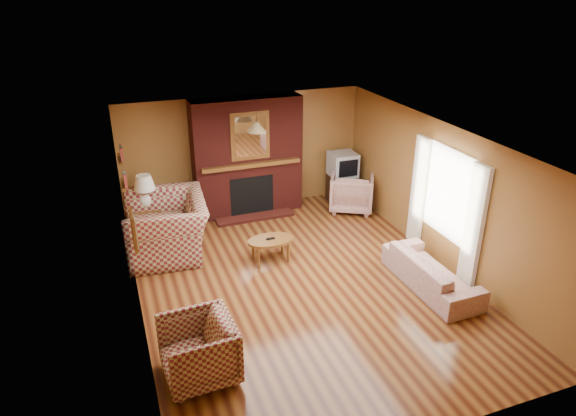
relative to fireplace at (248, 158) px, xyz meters
name	(u,v)px	position (x,y,z in m)	size (l,w,h in m)	color
floor	(301,284)	(0.00, -2.98, -1.18)	(6.50, 6.50, 0.00)	#401B0D
ceiling	(303,140)	(0.00, -2.98, 1.22)	(6.50, 6.50, 0.00)	silver
wall_back	(244,153)	(0.00, 0.27, 0.02)	(6.50, 6.50, 0.00)	olive
wall_front	(425,351)	(0.00, -6.23, 0.02)	(6.50, 6.50, 0.00)	olive
wall_left	(132,244)	(-2.50, -2.98, 0.02)	(6.50, 6.50, 0.00)	olive
wall_right	(441,194)	(2.50, -2.98, 0.02)	(6.50, 6.50, 0.00)	olive
fireplace	(248,158)	(0.00, 0.00, 0.00)	(2.20, 0.82, 2.40)	#48130F
window_right	(445,203)	(2.45, -3.18, -0.06)	(0.10, 1.85, 2.00)	beige
bookshelf	(122,167)	(-2.44, -1.08, 0.48)	(0.09, 0.55, 0.71)	brown
botanical_print	(134,230)	(-2.47, -3.28, 0.37)	(0.05, 0.40, 0.50)	brown
pendant_light	(257,127)	(0.00, -0.68, 0.82)	(0.36, 0.36, 0.48)	black
plaid_loveseat	(167,226)	(-1.85, -1.19, -0.67)	(1.58, 1.38, 1.03)	maroon
plaid_armchair	(198,350)	(-1.95, -4.50, -0.78)	(0.85, 0.88, 0.80)	maroon
floral_sofa	(432,272)	(1.90, -3.77, -0.91)	(1.84, 0.72, 0.54)	beige
floral_armchair	(352,192)	(2.06, -0.66, -0.78)	(0.86, 0.89, 0.81)	beige
coffee_table	(271,242)	(-0.23, -2.11, -0.82)	(0.81, 0.50, 0.44)	brown
side_table	(149,223)	(-2.10, -0.53, -0.87)	(0.47, 0.47, 0.63)	brown
table_lamp	(145,190)	(-2.10, -0.53, -0.19)	(0.39, 0.39, 0.64)	white
tv_stand	(342,188)	(2.05, -0.18, -0.88)	(0.55, 0.50, 0.60)	black
crt_tv	(343,164)	(2.05, -0.19, -0.33)	(0.56, 0.56, 0.51)	#ACAFB4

